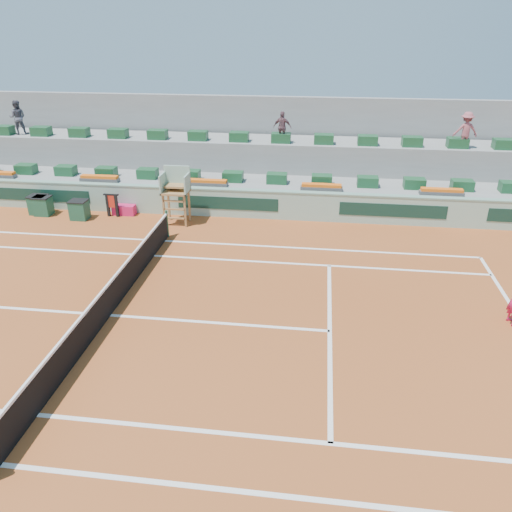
# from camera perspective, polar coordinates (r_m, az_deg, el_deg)

# --- Properties ---
(ground) EXTENTS (90.00, 90.00, 0.00)m
(ground) POSITION_cam_1_polar(r_m,az_deg,el_deg) (15.37, -16.31, -6.53)
(ground) COLOR #94441C
(ground) RESTS_ON ground
(seating_tier_lower) EXTENTS (36.00, 4.00, 1.20)m
(seating_tier_lower) POSITION_cam_1_polar(r_m,az_deg,el_deg) (24.38, -6.93, 7.92)
(seating_tier_lower) COLOR gray
(seating_tier_lower) RESTS_ON ground
(seating_tier_upper) EXTENTS (36.00, 2.40, 2.60)m
(seating_tier_upper) POSITION_cam_1_polar(r_m,az_deg,el_deg) (25.68, -6.16, 10.48)
(seating_tier_upper) COLOR gray
(seating_tier_upper) RESTS_ON ground
(stadium_back_wall) EXTENTS (36.00, 0.40, 4.40)m
(stadium_back_wall) POSITION_cam_1_polar(r_m,az_deg,el_deg) (26.98, -5.47, 13.21)
(stadium_back_wall) COLOR gray
(stadium_back_wall) RESTS_ON ground
(player_bag) EXTENTS (0.99, 0.44, 0.44)m
(player_bag) POSITION_cam_1_polar(r_m,az_deg,el_deg) (22.98, -14.84, 5.13)
(player_bag) COLOR #D81C5A
(player_bag) RESTS_ON ground
(spectator_left) EXTENTS (0.96, 0.84, 1.66)m
(spectator_left) POSITION_cam_1_polar(r_m,az_deg,el_deg) (28.45, -25.58, 14.10)
(spectator_left) COLOR #4A4A56
(spectator_left) RESTS_ON seating_tier_upper
(spectator_mid) EXTENTS (0.89, 0.47, 1.45)m
(spectator_mid) POSITION_cam_1_polar(r_m,az_deg,el_deg) (23.94, 3.03, 14.48)
(spectator_mid) COLOR brown
(spectator_mid) RESTS_ON seating_tier_upper
(spectator_right) EXTENTS (1.06, 0.63, 1.61)m
(spectator_right) POSITION_cam_1_polar(r_m,az_deg,el_deg) (24.63, 22.85, 13.09)
(spectator_right) COLOR #A05056
(spectator_right) RESTS_ON seating_tier_upper
(court_lines) EXTENTS (23.89, 11.09, 0.01)m
(court_lines) POSITION_cam_1_polar(r_m,az_deg,el_deg) (15.36, -16.31, -6.52)
(court_lines) COLOR white
(court_lines) RESTS_ON ground
(tennis_net) EXTENTS (0.10, 11.97, 1.10)m
(tennis_net) POSITION_cam_1_polar(r_m,az_deg,el_deg) (15.10, -16.55, -4.83)
(tennis_net) COLOR black
(tennis_net) RESTS_ON ground
(advertising_hoarding) EXTENTS (36.00, 0.34, 1.26)m
(advertising_hoarding) POSITION_cam_1_polar(r_m,az_deg,el_deg) (22.35, -8.22, 6.29)
(advertising_hoarding) COLOR #92B7A3
(advertising_hoarding) RESTS_ON ground
(umpire_chair) EXTENTS (1.10, 0.90, 2.40)m
(umpire_chair) POSITION_cam_1_polar(r_m,az_deg,el_deg) (21.16, -9.13, 7.72)
(umpire_chair) COLOR olive
(umpire_chair) RESTS_ON ground
(seat_row_lower) EXTENTS (32.90, 0.60, 0.44)m
(seat_row_lower) POSITION_cam_1_polar(r_m,az_deg,el_deg) (23.31, -7.56, 9.17)
(seat_row_lower) COLOR #194C29
(seat_row_lower) RESTS_ON seating_tier_lower
(seat_row_upper) EXTENTS (32.90, 0.60, 0.44)m
(seat_row_upper) POSITION_cam_1_polar(r_m,az_deg,el_deg) (24.76, -6.64, 13.52)
(seat_row_upper) COLOR #194C29
(seat_row_upper) RESTS_ON seating_tier_upper
(flower_planters) EXTENTS (26.80, 0.36, 0.28)m
(flower_planters) POSITION_cam_1_polar(r_m,az_deg,el_deg) (23.03, -11.70, 8.44)
(flower_planters) COLOR #4D4D4D
(flower_planters) RESTS_ON seating_tier_lower
(drink_cooler_a) EXTENTS (0.75, 0.65, 0.84)m
(drink_cooler_a) POSITION_cam_1_polar(r_m,az_deg,el_deg) (22.95, -19.55, 5.01)
(drink_cooler_a) COLOR #194C34
(drink_cooler_a) RESTS_ON ground
(drink_cooler_b) EXTENTS (0.74, 0.64, 0.84)m
(drink_cooler_b) POSITION_cam_1_polar(r_m,az_deg,el_deg) (24.03, -23.18, 5.30)
(drink_cooler_b) COLOR #194C34
(drink_cooler_b) RESTS_ON ground
(drink_cooler_c) EXTENTS (0.78, 0.67, 0.84)m
(drink_cooler_c) POSITION_cam_1_polar(r_m,az_deg,el_deg) (24.27, -23.59, 5.41)
(drink_cooler_c) COLOR #194C34
(drink_cooler_c) RESTS_ON ground
(towel_rack) EXTENTS (0.67, 0.11, 1.03)m
(towel_rack) POSITION_cam_1_polar(r_m,az_deg,el_deg) (22.75, -16.14, 5.80)
(towel_rack) COLOR black
(towel_rack) RESTS_ON ground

